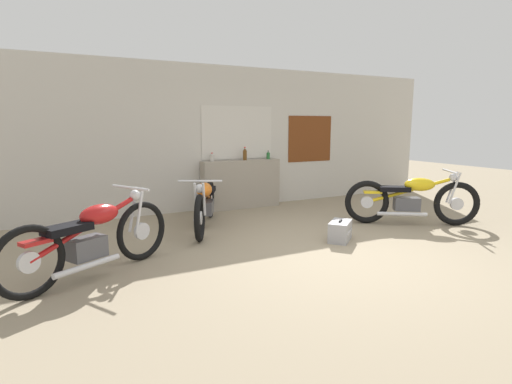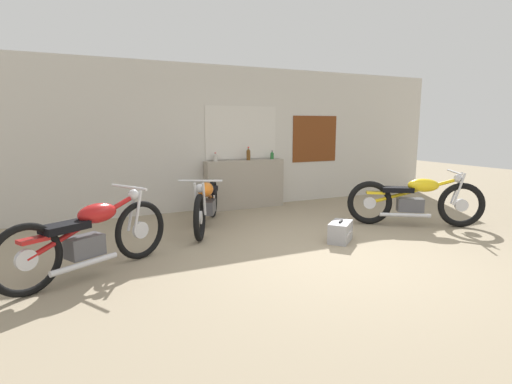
{
  "view_description": "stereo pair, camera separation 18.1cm",
  "coord_description": "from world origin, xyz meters",
  "px_view_note": "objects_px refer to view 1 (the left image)",
  "views": [
    {
      "loc": [
        -3.26,
        -3.92,
        1.66
      ],
      "look_at": [
        -0.64,
        1.16,
        0.7
      ],
      "focal_mm": 28.0,
      "sensor_mm": 36.0,
      "label": 1
    },
    {
      "loc": [
        -3.09,
        -4.0,
        1.66
      ],
      "look_at": [
        -0.64,
        1.16,
        0.7
      ],
      "focal_mm": 28.0,
      "sensor_mm": 36.0,
      "label": 2
    }
  ],
  "objects_px": {
    "bottle_center": "(268,155)",
    "hard_case_silver": "(340,231)",
    "motorcycle_yellow": "(411,199)",
    "motorcycle_orange": "(205,202)",
    "bottle_leftmost": "(212,157)",
    "bottle_left_center": "(245,154)",
    "motorcycle_red": "(92,238)"
  },
  "relations": [
    {
      "from": "bottle_center",
      "to": "hard_case_silver",
      "type": "distance_m",
      "value": 2.93
    },
    {
      "from": "bottle_center",
      "to": "motorcycle_yellow",
      "type": "relative_size",
      "value": 0.09
    },
    {
      "from": "motorcycle_orange",
      "to": "bottle_leftmost",
      "type": "bearing_deg",
      "value": 64.01
    },
    {
      "from": "bottle_leftmost",
      "to": "bottle_left_center",
      "type": "height_order",
      "value": "bottle_left_center"
    },
    {
      "from": "bottle_left_center",
      "to": "motorcycle_orange",
      "type": "height_order",
      "value": "bottle_left_center"
    },
    {
      "from": "motorcycle_red",
      "to": "hard_case_silver",
      "type": "distance_m",
      "value": 3.33
    },
    {
      "from": "bottle_center",
      "to": "motorcycle_red",
      "type": "height_order",
      "value": "bottle_center"
    },
    {
      "from": "motorcycle_orange",
      "to": "motorcycle_red",
      "type": "height_order",
      "value": "motorcycle_red"
    },
    {
      "from": "motorcycle_yellow",
      "to": "bottle_left_center",
      "type": "bearing_deg",
      "value": 126.98
    },
    {
      "from": "bottle_left_center",
      "to": "bottle_leftmost",
      "type": "bearing_deg",
      "value": 173.87
    },
    {
      "from": "bottle_leftmost",
      "to": "bottle_center",
      "type": "relative_size",
      "value": 0.97
    },
    {
      "from": "motorcycle_yellow",
      "to": "motorcycle_red",
      "type": "height_order",
      "value": "motorcycle_red"
    },
    {
      "from": "bottle_left_center",
      "to": "motorcycle_yellow",
      "type": "relative_size",
      "value": 0.14
    },
    {
      "from": "bottle_left_center",
      "to": "bottle_center",
      "type": "distance_m",
      "value": 0.55
    },
    {
      "from": "motorcycle_yellow",
      "to": "hard_case_silver",
      "type": "height_order",
      "value": "motorcycle_yellow"
    },
    {
      "from": "bottle_center",
      "to": "bottle_left_center",
      "type": "bearing_deg",
      "value": -177.07
    },
    {
      "from": "motorcycle_yellow",
      "to": "motorcycle_red",
      "type": "distance_m",
      "value": 5.0
    },
    {
      "from": "bottle_center",
      "to": "motorcycle_orange",
      "type": "distance_m",
      "value": 2.25
    },
    {
      "from": "bottle_leftmost",
      "to": "motorcycle_red",
      "type": "height_order",
      "value": "bottle_leftmost"
    },
    {
      "from": "motorcycle_orange",
      "to": "hard_case_silver",
      "type": "height_order",
      "value": "motorcycle_orange"
    },
    {
      "from": "bottle_leftmost",
      "to": "bottle_center",
      "type": "bearing_deg",
      "value": -2.07
    },
    {
      "from": "bottle_left_center",
      "to": "motorcycle_red",
      "type": "relative_size",
      "value": 0.14
    },
    {
      "from": "bottle_left_center",
      "to": "motorcycle_yellow",
      "type": "height_order",
      "value": "bottle_left_center"
    },
    {
      "from": "bottle_left_center",
      "to": "motorcycle_orange",
      "type": "bearing_deg",
      "value": -137.73
    },
    {
      "from": "bottle_left_center",
      "to": "motorcycle_yellow",
      "type": "distance_m",
      "value": 3.21
    },
    {
      "from": "bottle_left_center",
      "to": "bottle_center",
      "type": "relative_size",
      "value": 1.53
    },
    {
      "from": "motorcycle_red",
      "to": "bottle_leftmost",
      "type": "bearing_deg",
      "value": 47.66
    },
    {
      "from": "bottle_leftmost",
      "to": "hard_case_silver",
      "type": "bearing_deg",
      "value": -72.6
    },
    {
      "from": "motorcycle_red",
      "to": "motorcycle_orange",
      "type": "bearing_deg",
      "value": 38.24
    },
    {
      "from": "bottle_leftmost",
      "to": "motorcycle_yellow",
      "type": "height_order",
      "value": "bottle_leftmost"
    },
    {
      "from": "bottle_leftmost",
      "to": "bottle_center",
      "type": "distance_m",
      "value": 1.22
    },
    {
      "from": "motorcycle_yellow",
      "to": "motorcycle_orange",
      "type": "height_order",
      "value": "motorcycle_yellow"
    }
  ]
}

